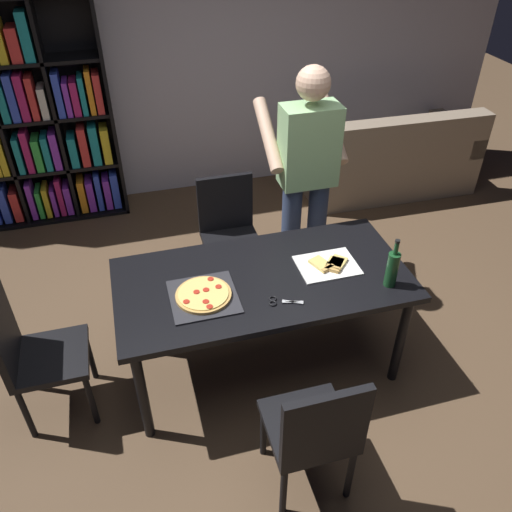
{
  "coord_description": "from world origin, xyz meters",
  "views": [
    {
      "loc": [
        -0.68,
        -2.28,
        2.69
      ],
      "look_at": [
        0.0,
        0.15,
        0.8
      ],
      "focal_mm": 36.3,
      "sensor_mm": 36.0,
      "label": 1
    }
  ],
  "objects_px": {
    "couch": "(387,161)",
    "pepperoni_pizza_on_tray": "(204,295)",
    "kitchen_scissors": "(280,301)",
    "chair_far_side": "(229,228)",
    "chair_left_end": "(32,351)",
    "bookshelf": "(31,125)",
    "wine_bottle": "(392,268)",
    "person_serving_pizza": "(306,175)",
    "dining_table": "(263,287)",
    "chair_near_camera": "(315,430)"
  },
  "relations": [
    {
      "from": "couch",
      "to": "pepperoni_pizza_on_tray",
      "type": "relative_size",
      "value": 4.55
    },
    {
      "from": "kitchen_scissors",
      "to": "chair_far_side",
      "type": "bearing_deg",
      "value": 91.6
    },
    {
      "from": "chair_left_end",
      "to": "pepperoni_pizza_on_tray",
      "type": "height_order",
      "value": "chair_left_end"
    },
    {
      "from": "bookshelf",
      "to": "kitchen_scissors",
      "type": "xyz_separation_m",
      "value": [
        1.45,
        -2.61,
        -0.15
      ]
    },
    {
      "from": "couch",
      "to": "wine_bottle",
      "type": "bearing_deg",
      "value": -118.24
    },
    {
      "from": "bookshelf",
      "to": "person_serving_pizza",
      "type": "height_order",
      "value": "bookshelf"
    },
    {
      "from": "chair_far_side",
      "to": "chair_left_end",
      "type": "xyz_separation_m",
      "value": [
        -1.36,
        -0.91,
        0.0
      ]
    },
    {
      "from": "dining_table",
      "to": "couch",
      "type": "distance_m",
      "value": 2.77
    },
    {
      "from": "bookshelf",
      "to": "pepperoni_pizza_on_tray",
      "type": "distance_m",
      "value": 2.67
    },
    {
      "from": "chair_far_side",
      "to": "kitchen_scissors",
      "type": "height_order",
      "value": "chair_far_side"
    },
    {
      "from": "chair_left_end",
      "to": "chair_near_camera",
      "type": "bearing_deg",
      "value": -33.97
    },
    {
      "from": "chair_near_camera",
      "to": "pepperoni_pizza_on_tray",
      "type": "relative_size",
      "value": 2.39
    },
    {
      "from": "bookshelf",
      "to": "person_serving_pizza",
      "type": "relative_size",
      "value": 1.11
    },
    {
      "from": "chair_near_camera",
      "to": "kitchen_scissors",
      "type": "height_order",
      "value": "chair_near_camera"
    },
    {
      "from": "dining_table",
      "to": "kitchen_scissors",
      "type": "bearing_deg",
      "value": -82.24
    },
    {
      "from": "person_serving_pizza",
      "to": "chair_left_end",
      "type": "bearing_deg",
      "value": -159.62
    },
    {
      "from": "dining_table",
      "to": "couch",
      "type": "relative_size",
      "value": 1.02
    },
    {
      "from": "person_serving_pizza",
      "to": "wine_bottle",
      "type": "height_order",
      "value": "person_serving_pizza"
    },
    {
      "from": "person_serving_pizza",
      "to": "bookshelf",
      "type": "bearing_deg",
      "value": 138.96
    },
    {
      "from": "bookshelf",
      "to": "chair_far_side",
      "type": "bearing_deg",
      "value": -45.86
    },
    {
      "from": "chair_far_side",
      "to": "wine_bottle",
      "type": "height_order",
      "value": "wine_bottle"
    },
    {
      "from": "chair_near_camera",
      "to": "couch",
      "type": "relative_size",
      "value": 0.52
    },
    {
      "from": "couch",
      "to": "person_serving_pizza",
      "type": "relative_size",
      "value": 0.98
    },
    {
      "from": "pepperoni_pizza_on_tray",
      "to": "kitchen_scissors",
      "type": "distance_m",
      "value": 0.43
    },
    {
      "from": "chair_far_side",
      "to": "dining_table",
      "type": "bearing_deg",
      "value": -90.0
    },
    {
      "from": "wine_bottle",
      "to": "couch",
      "type": "bearing_deg",
      "value": 61.76
    },
    {
      "from": "dining_table",
      "to": "chair_far_side",
      "type": "bearing_deg",
      "value": 90.0
    },
    {
      "from": "couch",
      "to": "pepperoni_pizza_on_tray",
      "type": "distance_m",
      "value": 3.11
    },
    {
      "from": "chair_far_side",
      "to": "person_serving_pizza",
      "type": "height_order",
      "value": "person_serving_pizza"
    },
    {
      "from": "dining_table",
      "to": "kitchen_scissors",
      "type": "height_order",
      "value": "kitchen_scissors"
    },
    {
      "from": "couch",
      "to": "person_serving_pizza",
      "type": "distance_m",
      "value": 2.02
    },
    {
      "from": "wine_bottle",
      "to": "chair_near_camera",
      "type": "bearing_deg",
      "value": -136.58
    },
    {
      "from": "dining_table",
      "to": "person_serving_pizza",
      "type": "height_order",
      "value": "person_serving_pizza"
    },
    {
      "from": "dining_table",
      "to": "wine_bottle",
      "type": "relative_size",
      "value": 5.52
    },
    {
      "from": "chair_near_camera",
      "to": "pepperoni_pizza_on_tray",
      "type": "xyz_separation_m",
      "value": [
        -0.37,
        0.83,
        0.25
      ]
    },
    {
      "from": "chair_near_camera",
      "to": "couch",
      "type": "xyz_separation_m",
      "value": [
        1.9,
        2.9,
        -0.21
      ]
    },
    {
      "from": "bookshelf",
      "to": "chair_near_camera",
      "type": "bearing_deg",
      "value": -66.73
    },
    {
      "from": "chair_far_side",
      "to": "couch",
      "type": "height_order",
      "value": "chair_far_side"
    },
    {
      "from": "dining_table",
      "to": "couch",
      "type": "xyz_separation_m",
      "value": [
        1.9,
        1.99,
        -0.37
      ]
    },
    {
      "from": "pepperoni_pizza_on_tray",
      "to": "couch",
      "type": "bearing_deg",
      "value": 42.35
    },
    {
      "from": "chair_near_camera",
      "to": "couch",
      "type": "height_order",
      "value": "chair_near_camera"
    },
    {
      "from": "couch",
      "to": "wine_bottle",
      "type": "distance_m",
      "value": 2.61
    },
    {
      "from": "kitchen_scissors",
      "to": "bookshelf",
      "type": "bearing_deg",
      "value": 119.0
    },
    {
      "from": "chair_far_side",
      "to": "pepperoni_pizza_on_tray",
      "type": "xyz_separation_m",
      "value": [
        -0.37,
        -1.0,
        0.25
      ]
    },
    {
      "from": "dining_table",
      "to": "bookshelf",
      "type": "distance_m",
      "value": 2.77
    },
    {
      "from": "chair_near_camera",
      "to": "bookshelf",
      "type": "height_order",
      "value": "bookshelf"
    },
    {
      "from": "pepperoni_pizza_on_tray",
      "to": "chair_left_end",
      "type": "bearing_deg",
      "value": 175.17
    },
    {
      "from": "bookshelf",
      "to": "person_serving_pizza",
      "type": "distance_m",
      "value": 2.55
    },
    {
      "from": "chair_left_end",
      "to": "couch",
      "type": "xyz_separation_m",
      "value": [
        3.26,
        1.99,
        -0.21
      ]
    },
    {
      "from": "chair_near_camera",
      "to": "pepperoni_pizza_on_tray",
      "type": "bearing_deg",
      "value": 114.1
    }
  ]
}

